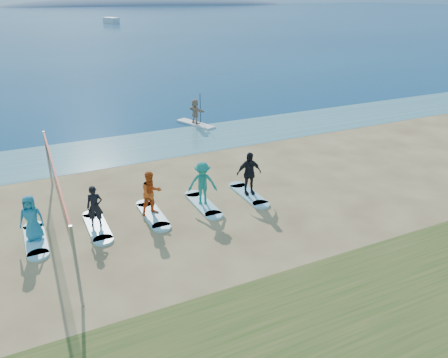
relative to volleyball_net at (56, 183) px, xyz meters
name	(u,v)px	position (x,y,z in m)	size (l,w,h in m)	color
ground	(225,231)	(5.19, -2.57, -1.90)	(600.00, 600.00, 0.00)	tan
shallow_water	(142,146)	(5.19, 7.93, -1.90)	(600.00, 600.00, 0.00)	teal
ocean	(17,18)	(5.19, 157.43, -1.90)	(600.00, 600.00, 0.00)	navy
island_ridge	(157,5)	(100.19, 297.43, -1.90)	(220.00, 56.00, 18.00)	slate
volleyball_net	(56,183)	(0.00, 0.00, 0.00)	(0.28, 9.09, 2.50)	gray
paddleboard	(196,124)	(9.57, 10.62, -1.84)	(0.70, 3.00, 0.12)	silver
paddleboarder	(195,111)	(9.57, 10.62, -1.01)	(1.44, 0.46, 1.55)	tan
boat_offshore_b	(111,23)	(27.99, 116.54, -1.90)	(2.18, 5.55, 1.55)	silver
surfboard_0	(36,240)	(-0.97, -0.30, -1.86)	(0.70, 2.20, 0.09)	#9DE7F4
student_0	(31,218)	(-0.97, -0.30, -1.00)	(0.79, 0.52, 1.63)	teal
surfboard_1	(97,227)	(1.13, -0.30, -1.86)	(0.70, 2.20, 0.09)	#9DE7F4
student_1	(95,207)	(1.13, -0.30, -1.04)	(0.56, 0.37, 1.55)	black
surfboard_2	(153,215)	(3.23, -0.30, -1.86)	(0.70, 2.20, 0.09)	#9DE7F4
student_2	(151,193)	(3.23, -0.30, -0.95)	(0.84, 0.66, 1.73)	#D04E15
surfboard_3	(203,204)	(5.33, -0.30, -1.86)	(0.70, 2.20, 0.09)	#9DE7F4
student_3	(203,183)	(5.33, -0.30, -0.94)	(1.14, 0.65, 1.76)	#1B8371
surfboard_4	(248,194)	(7.43, -0.30, -1.86)	(0.70, 2.20, 0.09)	#9DE7F4
student_4	(249,173)	(7.43, -0.30, -0.89)	(1.08, 0.45, 1.84)	black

